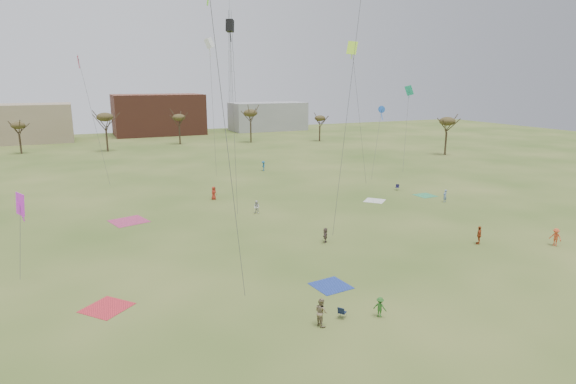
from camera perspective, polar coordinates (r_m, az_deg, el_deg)
name	(u,v)px	position (r m, az deg, el deg)	size (l,w,h in m)	color
ground	(351,293)	(37.86, 7.59, -12.00)	(260.00, 260.00, 0.00)	#34531A
flyer_near_center	(380,307)	(34.51, 11.00, -13.43)	(0.94, 0.54, 1.45)	#296220
spectator_fore_a	(479,235)	(51.56, 21.99, -4.82)	(1.09, 0.45, 1.86)	#A6421C
spectator_fore_b	(321,312)	(32.83, 4.01, -14.18)	(0.94, 0.74, 1.94)	#847554
spectator_fore_c	(325,235)	(48.51, 4.51, -5.18)	(1.42, 0.45, 1.53)	brown
flyer_mid_b	(556,237)	(54.37, 29.49, -4.73)	(1.15, 0.66, 1.79)	#D04E27
flyer_mid_c	(445,196)	(67.50, 18.35, -0.44)	(0.64, 0.42, 1.74)	#728EBE
spectator_mid_e	(257,207)	(58.75, -3.78, -1.83)	(0.79, 0.61, 1.62)	silver
flyer_far_b	(214,193)	(66.28, -8.92, -0.12)	(0.89, 0.58, 1.82)	#A42C1C
flyer_far_c	(263,166)	(86.63, -2.99, 3.16)	(1.16, 0.67, 1.79)	#1E5D89
blanket_red	(107,308)	(37.76, -20.95, -12.88)	(2.89, 2.89, 0.03)	red
blanket_blue	(331,286)	(38.94, 5.17, -11.18)	(2.73, 2.73, 0.03)	navy
blanket_cream	(375,201)	(66.06, 10.38, -1.04)	(2.59, 2.59, 0.03)	silver
blanket_plum	(129,221)	(58.65, -18.59, -3.36)	(3.79, 3.79, 0.03)	#B63864
blanket_olive	(425,196)	(70.65, 16.17, -0.42)	(2.59, 2.59, 0.03)	#37975E
camp_chair_center	(342,314)	(34.16, 6.51, -14.42)	(0.74, 0.73, 0.87)	#141D37
camp_chair_right	(397,188)	(73.07, 12.97, 0.42)	(0.74, 0.73, 0.87)	#151233
kites_aloft	(257,59)	(58.05, -3.71, 15.68)	(63.97, 65.12, 26.09)	red
tree_line	(152,122)	(109.58, -16.03, 8.06)	(117.44, 49.32, 8.91)	#3A2B1E
building_tan	(6,124)	(145.38, -30.83, 7.05)	(32.00, 14.00, 10.00)	#937F60
building_brick	(158,114)	(151.13, -15.32, 8.99)	(26.00, 16.00, 12.00)	brown
building_grey	(268,116)	(158.55, -2.44, 9.07)	(24.00, 12.00, 9.00)	gray
radio_tower	(231,71)	(161.41, -6.85, 14.29)	(1.51, 1.72, 41.00)	#9EA3A8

